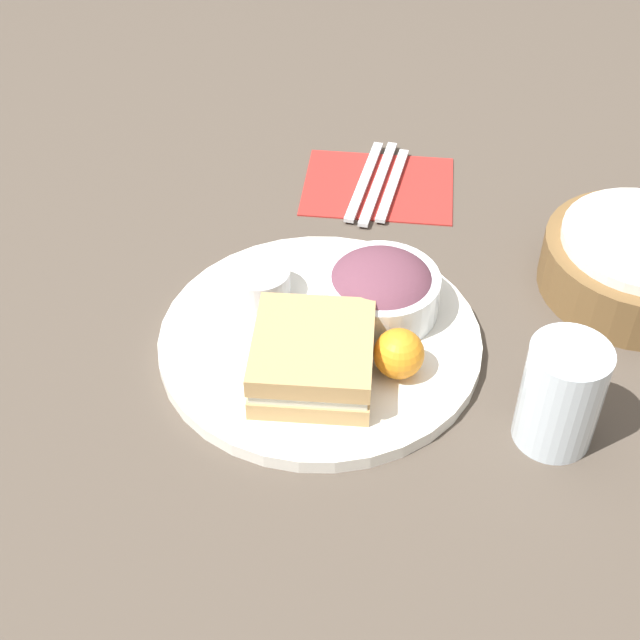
{
  "coord_description": "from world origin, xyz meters",
  "views": [
    {
      "loc": [
        0.64,
        0.07,
        0.63
      ],
      "look_at": [
        0.0,
        0.0,
        0.04
      ],
      "focal_mm": 50.0,
      "sensor_mm": 36.0,
      "label": 1
    }
  ],
  "objects": [
    {
      "name": "ground_plane",
      "position": [
        0.0,
        0.0,
        0.0
      ],
      "size": [
        4.0,
        4.0,
        0.0
      ],
      "primitive_type": "plane",
      "color": "#4C4238"
    },
    {
      "name": "plate",
      "position": [
        0.0,
        0.0,
        0.01
      ],
      "size": [
        0.32,
        0.32,
        0.02
      ],
      "primitive_type": "cylinder",
      "color": "white",
      "rests_on": "ground_plane"
    },
    {
      "name": "sandwich",
      "position": [
        0.06,
        0.0,
        0.04
      ],
      "size": [
        0.12,
        0.12,
        0.05
      ],
      "color": "tan",
      "rests_on": "plate"
    },
    {
      "name": "salad_bowl",
      "position": [
        -0.04,
        0.06,
        0.04
      ],
      "size": [
        0.12,
        0.12,
        0.06
      ],
      "color": "white",
      "rests_on": "plate"
    },
    {
      "name": "dressing_cup",
      "position": [
        -0.05,
        -0.07,
        0.03
      ],
      "size": [
        0.06,
        0.06,
        0.03
      ],
      "primitive_type": "cylinder",
      "color": "#B7B7BC",
      "rests_on": "plate"
    },
    {
      "name": "orange_wedge",
      "position": [
        0.04,
        0.08,
        0.04
      ],
      "size": [
        0.05,
        0.05,
        0.05
      ],
      "primitive_type": "sphere",
      "color": "orange",
      "rests_on": "plate"
    },
    {
      "name": "drink_glass",
      "position": [
        0.09,
        0.22,
        0.05
      ],
      "size": [
        0.07,
        0.07,
        0.11
      ],
      "primitive_type": "cylinder",
      "color": "silver",
      "rests_on": "ground_plane"
    },
    {
      "name": "bread_basket",
      "position": [
        -0.13,
        0.33,
        0.03
      ],
      "size": [
        0.21,
        0.21,
        0.07
      ],
      "color": "brown",
      "rests_on": "ground_plane"
    },
    {
      "name": "napkin",
      "position": [
        -0.29,
        0.04,
        0.0
      ],
      "size": [
        0.15,
        0.19,
        0.0
      ],
      "primitive_type": "cube",
      "color": "#B22823",
      "rests_on": "ground_plane"
    },
    {
      "name": "fork",
      "position": [
        -0.29,
        0.02,
        0.01
      ],
      "size": [
        0.18,
        0.04,
        0.01
      ],
      "primitive_type": "cube",
      "rotation": [
        0.0,
        0.0,
        3.01
      ],
      "color": "silver",
      "rests_on": "napkin"
    },
    {
      "name": "knife",
      "position": [
        -0.29,
        0.04,
        0.01
      ],
      "size": [
        0.18,
        0.04,
        0.01
      ],
      "primitive_type": "cube",
      "rotation": [
        0.0,
        0.0,
        3.01
      ],
      "color": "silver",
      "rests_on": "napkin"
    },
    {
      "name": "spoon",
      "position": [
        -0.29,
        0.06,
        0.01
      ],
      "size": [
        0.16,
        0.03,
        0.01
      ],
      "primitive_type": "cube",
      "rotation": [
        0.0,
        0.0,
        3.01
      ],
      "color": "silver",
      "rests_on": "napkin"
    }
  ]
}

